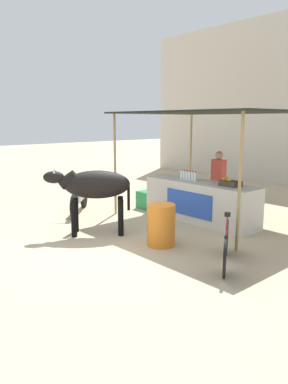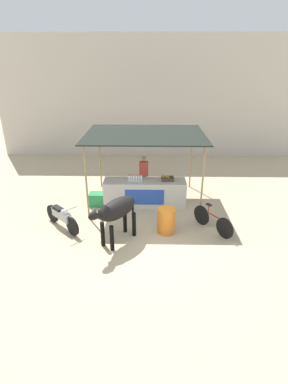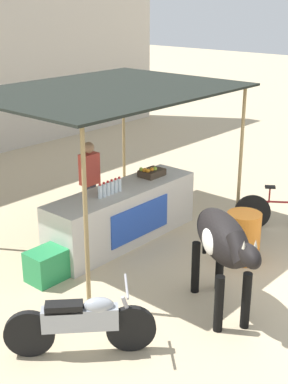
{
  "view_description": "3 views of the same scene",
  "coord_description": "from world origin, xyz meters",
  "px_view_note": "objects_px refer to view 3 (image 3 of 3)",
  "views": [
    {
      "loc": [
        5.79,
        -4.64,
        2.42
      ],
      "look_at": [
        -0.49,
        0.83,
        0.81
      ],
      "focal_mm": 35.0,
      "sensor_mm": 36.0,
      "label": 1
    },
    {
      "loc": [
        0.17,
        -7.95,
        5.0
      ],
      "look_at": [
        0.0,
        0.67,
        1.18
      ],
      "focal_mm": 28.0,
      "sensor_mm": 36.0,
      "label": 2
    },
    {
      "loc": [
        -6.17,
        -3.68,
        4.04
      ],
      "look_at": [
        -0.28,
        1.47,
        1.15
      ],
      "focal_mm": 50.0,
      "sensor_mm": 36.0,
      "label": 3
    }
  ],
  "objects_px": {
    "fruit_crate": "(151,172)",
    "bicycle_leaning": "(280,212)",
    "stall_counter": "(123,215)",
    "water_barrel": "(243,237)",
    "motorcycle_parked": "(82,322)",
    "cooler_box": "(48,265)",
    "vendor_behind_counter": "(90,186)",
    "cow": "(223,242)"
  },
  "relations": [
    {
      "from": "fruit_crate",
      "to": "bicycle_leaning",
      "type": "xyz_separation_m",
      "value": [
        1.35,
        -1.91,
        -0.68
      ]
    },
    {
      "from": "fruit_crate",
      "to": "stall_counter",
      "type": "bearing_deg",
      "value": -176.24
    },
    {
      "from": "water_barrel",
      "to": "bicycle_leaning",
      "type": "xyz_separation_m",
      "value": [
        1.46,
        0.11,
        -0.06
      ]
    },
    {
      "from": "stall_counter",
      "to": "motorcycle_parked",
      "type": "bearing_deg",
      "value": -145.42
    },
    {
      "from": "cooler_box",
      "to": "motorcycle_parked",
      "type": "xyz_separation_m",
      "value": [
        -0.86,
        -1.7,
        0.19
      ]
    },
    {
      "from": "stall_counter",
      "to": "cooler_box",
      "type": "bearing_deg",
      "value": -176.83
    },
    {
      "from": "vendor_behind_counter",
      "to": "cooler_box",
      "type": "xyz_separation_m",
      "value": [
        -1.7,
        -0.85,
        -0.61
      ]
    },
    {
      "from": "stall_counter",
      "to": "water_barrel",
      "type": "bearing_deg",
      "value": -70.26
    },
    {
      "from": "fruit_crate",
      "to": "water_barrel",
      "type": "xyz_separation_m",
      "value": [
        -0.11,
        -2.02,
        -0.62
      ]
    },
    {
      "from": "motorcycle_parked",
      "to": "cooler_box",
      "type": "bearing_deg",
      "value": 63.32
    },
    {
      "from": "fruit_crate",
      "to": "bicycle_leaning",
      "type": "relative_size",
      "value": 0.32
    },
    {
      "from": "stall_counter",
      "to": "bicycle_leaning",
      "type": "relative_size",
      "value": 2.17
    },
    {
      "from": "stall_counter",
      "to": "bicycle_leaning",
      "type": "xyz_separation_m",
      "value": [
        2.17,
        -1.86,
        -0.13
      ]
    },
    {
      "from": "vendor_behind_counter",
      "to": "water_barrel",
      "type": "bearing_deg",
      "value": -74.47
    },
    {
      "from": "vendor_behind_counter",
      "to": "cow",
      "type": "xyz_separation_m",
      "value": [
        -0.73,
        -3.28,
        0.18
      ]
    },
    {
      "from": "cooler_box",
      "to": "motorcycle_parked",
      "type": "relative_size",
      "value": 0.44
    },
    {
      "from": "cooler_box",
      "to": "bicycle_leaning",
      "type": "distance_m",
      "value": 4.3
    },
    {
      "from": "motorcycle_parked",
      "to": "bicycle_leaning",
      "type": "bearing_deg",
      "value": -0.69
    },
    {
      "from": "fruit_crate",
      "to": "water_barrel",
      "type": "height_order",
      "value": "fruit_crate"
    },
    {
      "from": "cooler_box",
      "to": "water_barrel",
      "type": "distance_m",
      "value": 3.1
    },
    {
      "from": "vendor_behind_counter",
      "to": "cooler_box",
      "type": "height_order",
      "value": "vendor_behind_counter"
    },
    {
      "from": "stall_counter",
      "to": "vendor_behind_counter",
      "type": "distance_m",
      "value": 0.84
    },
    {
      "from": "water_barrel",
      "to": "motorcycle_parked",
      "type": "relative_size",
      "value": 0.61
    },
    {
      "from": "stall_counter",
      "to": "cow",
      "type": "bearing_deg",
      "value": -107.07
    },
    {
      "from": "stall_counter",
      "to": "water_barrel",
      "type": "distance_m",
      "value": 2.09
    },
    {
      "from": "stall_counter",
      "to": "fruit_crate",
      "type": "xyz_separation_m",
      "value": [
        0.82,
        0.05,
        0.55
      ]
    },
    {
      "from": "cooler_box",
      "to": "water_barrel",
      "type": "height_order",
      "value": "water_barrel"
    },
    {
      "from": "cooler_box",
      "to": "bicycle_leaning",
      "type": "relative_size",
      "value": 0.43
    },
    {
      "from": "stall_counter",
      "to": "fruit_crate",
      "type": "height_order",
      "value": "fruit_crate"
    },
    {
      "from": "stall_counter",
      "to": "cow",
      "type": "xyz_separation_m",
      "value": [
        -0.78,
        -2.53,
        0.55
      ]
    },
    {
      "from": "vendor_behind_counter",
      "to": "water_barrel",
      "type": "distance_m",
      "value": 2.86
    },
    {
      "from": "motorcycle_parked",
      "to": "fruit_crate",
      "type": "bearing_deg",
      "value": 28.4
    },
    {
      "from": "water_barrel",
      "to": "cooler_box",
      "type": "bearing_deg",
      "value": 142.74
    },
    {
      "from": "cooler_box",
      "to": "cow",
      "type": "relative_size",
      "value": 0.36
    },
    {
      "from": "vendor_behind_counter",
      "to": "motorcycle_parked",
      "type": "relative_size",
      "value": 1.22
    },
    {
      "from": "vendor_behind_counter",
      "to": "fruit_crate",
      "type": "bearing_deg",
      "value": -38.9
    },
    {
      "from": "stall_counter",
      "to": "motorcycle_parked",
      "type": "relative_size",
      "value": 2.22
    },
    {
      "from": "water_barrel",
      "to": "motorcycle_parked",
      "type": "distance_m",
      "value": 3.32
    },
    {
      "from": "stall_counter",
      "to": "fruit_crate",
      "type": "relative_size",
      "value": 6.82
    },
    {
      "from": "vendor_behind_counter",
      "to": "cooler_box",
      "type": "bearing_deg",
      "value": -153.5
    },
    {
      "from": "cow",
      "to": "motorcycle_parked",
      "type": "height_order",
      "value": "cow"
    },
    {
      "from": "water_barrel",
      "to": "bicycle_leaning",
      "type": "height_order",
      "value": "bicycle_leaning"
    }
  ]
}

